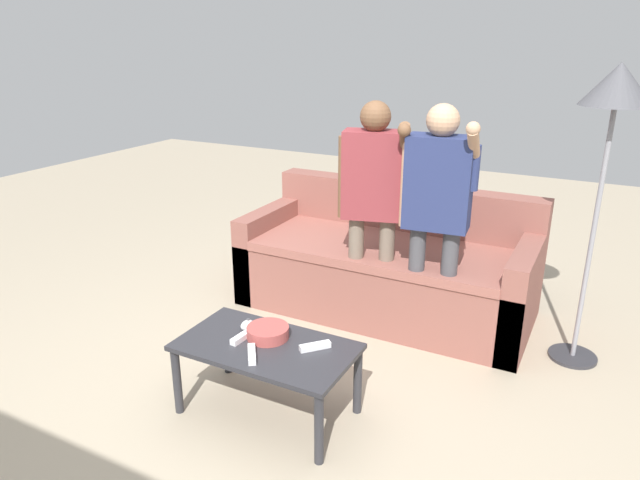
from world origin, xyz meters
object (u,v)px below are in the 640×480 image
snack_bowl (267,332)px  player_center (373,192)px  floor_lamp (615,105)px  game_remote_wand_spare (315,346)px  game_remote_wand_near (252,354)px  game_remote_wand_far (242,337)px  game_remote_nunchuk (247,325)px  couch (388,267)px  player_right (437,202)px  coffee_table (266,354)px

snack_bowl → player_center: (0.15, 1.00, 0.51)m
floor_lamp → game_remote_wand_spare: size_ratio=12.20×
game_remote_wand_near → game_remote_wand_far: 0.18m
game_remote_nunchuk → floor_lamp: floor_lamp is taller
player_center → game_remote_wand_far: bearing=-102.9°
couch → floor_lamp: size_ratio=1.15×
player_right → game_remote_wand_far: size_ratio=9.87×
game_remote_wand_far → game_remote_wand_spare: bearing=13.5°
coffee_table → game_remote_nunchuk: game_remote_nunchuk is taller
player_right → coffee_table: bearing=-116.9°
couch → game_remote_nunchuk: 1.38m
player_center → game_remote_wand_far: player_center is taller
snack_bowl → player_center: player_center is taller
game_remote_wand_spare → game_remote_nunchuk: bearing=177.9°
couch → snack_bowl: (-0.13, -1.37, 0.12)m
couch → game_remote_wand_far: (-0.23, -1.45, 0.11)m
player_right → game_remote_wand_far: bearing=-122.3°
player_center → game_remote_wand_spare: player_center is taller
game_remote_wand_spare → player_right: bearing=73.2°
player_center → couch: bearing=93.1°
couch → coffee_table: couch is taller
game_remote_nunchuk → game_remote_wand_spare: 0.41m
game_remote_nunchuk → game_remote_wand_far: size_ratio=0.58×
coffee_table → snack_bowl: size_ratio=4.11×
snack_bowl → game_remote_wand_near: snack_bowl is taller
game_remote_wand_near → floor_lamp: bearing=46.6°
game_remote_nunchuk → player_right: (0.70, 0.94, 0.52)m
couch → player_right: size_ratio=1.32×
game_remote_wand_spare → game_remote_wand_near: bearing=-138.7°
couch → snack_bowl: couch is taller
coffee_table → floor_lamp: floor_lamp is taller
game_remote_nunchuk → floor_lamp: size_ratio=0.05×
coffee_table → game_remote_wand_far: bearing=-175.3°
game_remote_nunchuk → game_remote_wand_near: bearing=-51.2°
game_remote_wand_far → snack_bowl: bearing=37.8°
game_remote_wand_near → game_remote_wand_far: same height
coffee_table → game_remote_nunchuk: (-0.18, 0.09, 0.08)m
player_center → floor_lamp: bearing=10.6°
player_right → game_remote_nunchuk: bearing=-126.6°
coffee_table → game_remote_wand_far: size_ratio=5.82×
player_right → game_remote_wand_spare: player_right is taller
coffee_table → game_remote_wand_near: (0.00, -0.13, 0.07)m
snack_bowl → game_remote_wand_near: 0.20m
floor_lamp → game_remote_nunchuk: bearing=-141.7°
game_remote_nunchuk → player_right: size_ratio=0.06×
couch → player_right: player_right is taller
floor_lamp → game_remote_wand_spare: bearing=-132.4°
game_remote_wand_near → game_remote_wand_far: bearing=139.7°
couch → game_remote_wand_spare: bearing=-84.0°
game_remote_wand_spare → snack_bowl: bearing=-177.9°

